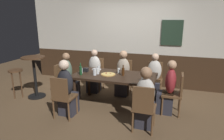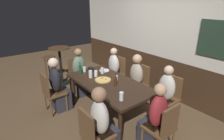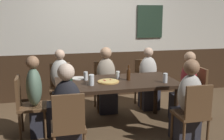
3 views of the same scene
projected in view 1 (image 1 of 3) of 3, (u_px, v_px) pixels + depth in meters
The scene contains 30 objects.
ground_plane at pixel (114, 105), 4.60m from camera, with size 12.00×12.00×0.00m, color brown.
wall_back at pixel (131, 41), 5.78m from camera, with size 6.40×0.13×2.60m.
dining_table at pixel (115, 78), 4.43m from camera, with size 1.83×0.94×0.74m.
chair_left_near at pixel (63, 95), 3.90m from camera, with size 0.40×0.40×0.88m.
chair_right_near at pixel (144, 106), 3.42m from camera, with size 0.40×0.40×0.88m.
chair_head_east at pixel (176, 92), 4.08m from camera, with size 0.40×0.40×0.88m.
chair_right_far at pixel (155, 77), 5.05m from camera, with size 0.40×0.40×0.88m.
chair_mid_far at pixel (124, 75), 5.29m from camera, with size 0.40×0.40×0.88m.
chair_left_far at pixel (96, 72), 5.52m from camera, with size 0.40×0.40×0.88m.
chair_head_west at pixel (63, 80), 4.87m from camera, with size 0.40×0.40×0.88m.
person_left_near at pixel (67, 92), 4.04m from camera, with size 0.34×0.37×1.19m.
person_right_near at pixel (145, 102), 3.57m from camera, with size 0.34×0.37×1.17m.
person_head_east at pixel (168, 91), 4.13m from camera, with size 0.37×0.34×1.15m.
person_right_far at pixel (154, 80), 4.91m from camera, with size 0.34×0.37×1.14m.
person_mid_far at pixel (123, 76), 5.14m from camera, with size 0.34×0.37×1.17m.
person_left_far at pixel (94, 74), 5.38m from camera, with size 0.34×0.37×1.15m.
person_head_west at pixel (69, 80), 4.82m from camera, with size 0.37×0.34×1.17m.
pizza at pixel (108, 74), 4.41m from camera, with size 0.32×0.32×0.03m.
highball_clear at pixel (81, 71), 4.54m from camera, with size 0.07×0.07×0.11m.
beer_glass_tall at pixel (143, 78), 3.95m from camera, with size 0.07×0.07×0.14m.
beer_glass_half at pixel (119, 71), 4.51m from camera, with size 0.06×0.06×0.12m.
pint_glass_stout at pixel (99, 69), 4.68m from camera, with size 0.06×0.06×0.13m.
tumbler_short at pixel (98, 71), 4.47m from camera, with size 0.07×0.07×0.13m.
pint_glass_pale at pixel (95, 72), 4.37m from camera, with size 0.08×0.08×0.15m.
beer_bottle_green at pixel (81, 70), 4.39m from camera, with size 0.06×0.06×0.26m.
beer_bottle_brown at pixel (123, 71), 4.34m from camera, with size 0.06×0.06×0.24m.
plate_white_large at pixel (97, 69), 4.84m from camera, with size 0.22×0.22×0.01m, color white.
condiment_caddy at pixel (86, 70), 4.65m from camera, with size 0.11×0.09×0.09m, color black.
side_bar_table at pixel (35, 74), 4.93m from camera, with size 0.56×0.56×1.05m.
bar_stool at pixel (16, 76), 4.94m from camera, with size 0.34×0.34×0.72m.
Camera 1 is at (1.24, -4.04, 2.00)m, focal length 31.56 mm.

